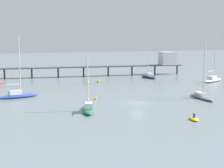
{
  "coord_description": "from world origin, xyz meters",
  "views": [
    {
      "loc": [
        -23.7,
        -56.57,
        12.35
      ],
      "look_at": [
        0.0,
        15.07,
        1.5
      ],
      "focal_mm": 53.21,
      "sensor_mm": 36.0,
      "label": 1
    }
  ],
  "objects_px": {
    "sailboat_green": "(88,108)",
    "sailboat_white": "(213,79)",
    "sailboat_gray": "(202,95)",
    "mooring_buoy_outer": "(96,98)",
    "pier": "(133,62)",
    "sailboat_navy": "(149,76)",
    "mooring_buoy_mid": "(88,82)",
    "dinghy_yellow": "(194,118)",
    "sailboat_blue": "(18,94)",
    "mooring_buoy_near": "(99,81)"
  },
  "relations": [
    {
      "from": "sailboat_blue",
      "to": "dinghy_yellow",
      "type": "distance_m",
      "value": 36.1
    },
    {
      "from": "dinghy_yellow",
      "to": "sailboat_blue",
      "type": "bearing_deg",
      "value": 131.88
    },
    {
      "from": "sailboat_green",
      "to": "sailboat_navy",
      "type": "relative_size",
      "value": 0.91
    },
    {
      "from": "sailboat_navy",
      "to": "mooring_buoy_outer",
      "type": "bearing_deg",
      "value": -130.7
    },
    {
      "from": "pier",
      "to": "dinghy_yellow",
      "type": "relative_size",
      "value": 22.13
    },
    {
      "from": "mooring_buoy_outer",
      "to": "dinghy_yellow",
      "type": "bearing_deg",
      "value": -64.19
    },
    {
      "from": "sailboat_white",
      "to": "sailboat_green",
      "type": "bearing_deg",
      "value": -149.17
    },
    {
      "from": "sailboat_white",
      "to": "sailboat_gray",
      "type": "bearing_deg",
      "value": -129.7
    },
    {
      "from": "sailboat_blue",
      "to": "sailboat_gray",
      "type": "distance_m",
      "value": 37.07
    },
    {
      "from": "sailboat_green",
      "to": "sailboat_gray",
      "type": "height_order",
      "value": "sailboat_gray"
    },
    {
      "from": "sailboat_blue",
      "to": "mooring_buoy_mid",
      "type": "xyz_separation_m",
      "value": [
        18.38,
        15.36,
        -0.38
      ]
    },
    {
      "from": "sailboat_gray",
      "to": "mooring_buoy_near",
      "type": "distance_m",
      "value": 31.87
    },
    {
      "from": "sailboat_white",
      "to": "mooring_buoy_near",
      "type": "relative_size",
      "value": 17.17
    },
    {
      "from": "sailboat_blue",
      "to": "mooring_buoy_mid",
      "type": "height_order",
      "value": "sailboat_blue"
    },
    {
      "from": "sailboat_navy",
      "to": "mooring_buoy_near",
      "type": "relative_size",
      "value": 13.34
    },
    {
      "from": "sailboat_white",
      "to": "mooring_buoy_near",
      "type": "height_order",
      "value": "sailboat_white"
    },
    {
      "from": "pier",
      "to": "sailboat_navy",
      "type": "distance_m",
      "value": 8.93
    },
    {
      "from": "sailboat_white",
      "to": "sailboat_gray",
      "type": "height_order",
      "value": "sailboat_white"
    },
    {
      "from": "mooring_buoy_mid",
      "to": "sailboat_blue",
      "type": "bearing_deg",
      "value": -140.11
    },
    {
      "from": "mooring_buoy_outer",
      "to": "mooring_buoy_mid",
      "type": "relative_size",
      "value": 0.71
    },
    {
      "from": "pier",
      "to": "sailboat_navy",
      "type": "height_order",
      "value": "sailboat_navy"
    },
    {
      "from": "sailboat_white",
      "to": "dinghy_yellow",
      "type": "bearing_deg",
      "value": -128.51
    },
    {
      "from": "sailboat_white",
      "to": "dinghy_yellow",
      "type": "height_order",
      "value": "sailboat_white"
    },
    {
      "from": "pier",
      "to": "sailboat_white",
      "type": "xyz_separation_m",
      "value": [
        15.08,
        -21.22,
        -3.46
      ]
    },
    {
      "from": "dinghy_yellow",
      "to": "mooring_buoy_mid",
      "type": "xyz_separation_m",
      "value": [
        -5.72,
        42.24,
        0.18
      ]
    },
    {
      "from": "sailboat_white",
      "to": "mooring_buoy_outer",
      "type": "height_order",
      "value": "sailboat_white"
    },
    {
      "from": "mooring_buoy_near",
      "to": "mooring_buoy_outer",
      "type": "distance_m",
      "value": 24.62
    },
    {
      "from": "sailboat_white",
      "to": "mooring_buoy_mid",
      "type": "distance_m",
      "value": 34.44
    },
    {
      "from": "sailboat_blue",
      "to": "sailboat_white",
      "type": "height_order",
      "value": "sailboat_white"
    },
    {
      "from": "sailboat_blue",
      "to": "sailboat_white",
      "type": "bearing_deg",
      "value": 9.04
    },
    {
      "from": "mooring_buoy_mid",
      "to": "dinghy_yellow",
      "type": "bearing_deg",
      "value": -82.29
    },
    {
      "from": "sailboat_green",
      "to": "mooring_buoy_mid",
      "type": "bearing_deg",
      "value": 75.98
    },
    {
      "from": "sailboat_gray",
      "to": "mooring_buoy_outer",
      "type": "xyz_separation_m",
      "value": [
        -20.54,
        5.5,
        -0.4
      ]
    },
    {
      "from": "sailboat_navy",
      "to": "sailboat_gray",
      "type": "height_order",
      "value": "sailboat_gray"
    },
    {
      "from": "pier",
      "to": "sailboat_gray",
      "type": "height_order",
      "value": "sailboat_gray"
    },
    {
      "from": "sailboat_green",
      "to": "sailboat_white",
      "type": "bearing_deg",
      "value": 30.83
    },
    {
      "from": "sailboat_white",
      "to": "dinghy_yellow",
      "type": "distance_m",
      "value": 44.95
    },
    {
      "from": "dinghy_yellow",
      "to": "mooring_buoy_outer",
      "type": "relative_size",
      "value": 5.23
    },
    {
      "from": "sailboat_gray",
      "to": "sailboat_navy",
      "type": "bearing_deg",
      "value": 83.46
    },
    {
      "from": "sailboat_green",
      "to": "sailboat_blue",
      "type": "bearing_deg",
      "value": 122.1
    },
    {
      "from": "sailboat_blue",
      "to": "sailboat_green",
      "type": "height_order",
      "value": "sailboat_blue"
    },
    {
      "from": "sailboat_gray",
      "to": "mooring_buoy_outer",
      "type": "height_order",
      "value": "sailboat_gray"
    },
    {
      "from": "pier",
      "to": "sailboat_blue",
      "type": "xyz_separation_m",
      "value": [
        -37.0,
        -29.51,
        -3.46
      ]
    },
    {
      "from": "sailboat_blue",
      "to": "mooring_buoy_near",
      "type": "height_order",
      "value": "sailboat_blue"
    },
    {
      "from": "dinghy_yellow",
      "to": "sailboat_gray",
      "type": "bearing_deg",
      "value": 53.24
    },
    {
      "from": "sailboat_white",
      "to": "mooring_buoy_outer",
      "type": "bearing_deg",
      "value": -158.1
    },
    {
      "from": "sailboat_navy",
      "to": "sailboat_green",
      "type": "bearing_deg",
      "value": -126.71
    },
    {
      "from": "sailboat_navy",
      "to": "pier",
      "type": "bearing_deg",
      "value": 102.99
    },
    {
      "from": "sailboat_navy",
      "to": "mooring_buoy_outer",
      "type": "relative_size",
      "value": 18.23
    },
    {
      "from": "sailboat_white",
      "to": "mooring_buoy_outer",
      "type": "relative_size",
      "value": 23.47
    }
  ]
}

